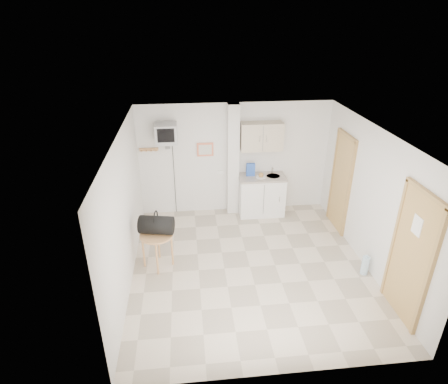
{
  "coord_description": "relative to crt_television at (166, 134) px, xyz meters",
  "views": [
    {
      "loc": [
        -1.06,
        -5.46,
        4.2
      ],
      "look_at": [
        -0.41,
        0.6,
        1.25
      ],
      "focal_mm": 30.0,
      "sensor_mm": 36.0,
      "label": 1
    }
  ],
  "objects": [
    {
      "name": "duffel_bag",
      "position": [
        -0.19,
        -1.75,
        -1.1
      ],
      "size": [
        0.64,
        0.43,
        0.44
      ],
      "rotation": [
        0.0,
        0.0,
        -0.19
      ],
      "color": "black",
      "rests_on": "round_table"
    },
    {
      "name": "crt_television",
      "position": [
        0.0,
        0.0,
        0.0
      ],
      "size": [
        0.44,
        0.45,
        2.15
      ],
      "color": "slate",
      "rests_on": "ground"
    },
    {
      "name": "ground",
      "position": [
        1.45,
        -2.02,
        -1.94
      ],
      "size": [
        4.5,
        4.5,
        0.0
      ],
      "primitive_type": "plane",
      "color": "beige",
      "rests_on": "ground"
    },
    {
      "name": "kitchenette",
      "position": [
        2.02,
        -0.02,
        -1.13
      ],
      "size": [
        1.03,
        0.58,
        2.1
      ],
      "color": "white",
      "rests_on": "ground"
    },
    {
      "name": "water_bottle",
      "position": [
        3.43,
        -2.42,
        -1.76
      ],
      "size": [
        0.13,
        0.13,
        0.39
      ],
      "color": "#ADD0E7",
      "rests_on": "ground"
    },
    {
      "name": "room_envelope",
      "position": [
        1.69,
        -1.93,
        -0.4
      ],
      "size": [
        4.24,
        4.54,
        2.55
      ],
      "color": "white",
      "rests_on": "ground"
    },
    {
      "name": "round_table",
      "position": [
        -0.2,
        -1.8,
        -1.36
      ],
      "size": [
        0.59,
        0.59,
        0.67
      ],
      "rotation": [
        0.0,
        0.0,
        0.0
      ],
      "color": "tan",
      "rests_on": "ground"
    }
  ]
}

